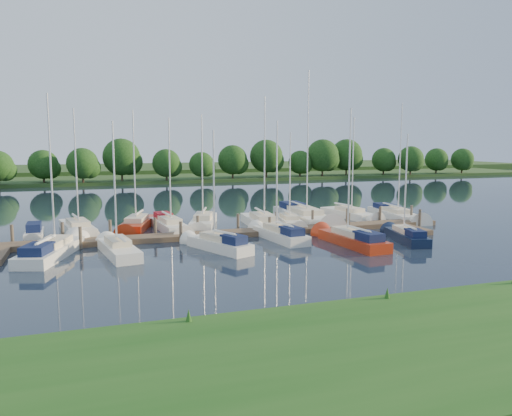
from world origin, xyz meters
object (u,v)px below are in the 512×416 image
object	(u,v)px
dock	(225,236)
sailboat_s_2	(218,245)
motorboat	(34,234)
sailboat_n_5	(203,224)

from	to	relation	value
dock	sailboat_s_2	distance (m)	4.53
motorboat	sailboat_s_2	world-z (taller)	sailboat_s_2
sailboat_n_5	sailboat_s_2	size ratio (longest dim) A/B	1.18
dock	sailboat_n_5	bearing A→B (deg)	94.21
dock	sailboat_n_5	xyz separation A→B (m)	(-0.42, 5.70, 0.09)
dock	sailboat_s_2	xyz separation A→B (m)	(-1.62, -4.22, 0.14)
sailboat_s_2	motorboat	bearing A→B (deg)	121.26
sailboat_n_5	sailboat_s_2	bearing A→B (deg)	101.51
dock	sailboat_n_5	size ratio (longest dim) A/B	3.83
dock	sailboat_s_2	size ratio (longest dim) A/B	4.52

